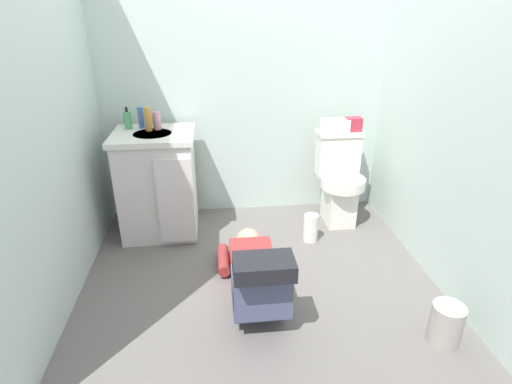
{
  "coord_description": "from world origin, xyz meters",
  "views": [
    {
      "loc": [
        -0.26,
        -2.27,
        1.65
      ],
      "look_at": [
        0.03,
        0.36,
        0.45
      ],
      "focal_mm": 28.42,
      "sensor_mm": 36.0,
      "label": 1
    }
  ],
  "objects": [
    {
      "name": "faucet",
      "position": [
        -0.7,
        0.82,
        0.87
      ],
      "size": [
        0.02,
        0.02,
        0.1
      ],
      "primitive_type": "cylinder",
      "color": "silver",
      "rests_on": "vanity_cabinet"
    },
    {
      "name": "wall_back",
      "position": [
        0.0,
        1.06,
        1.2
      ],
      "size": [
        2.46,
        0.08,
        2.4
      ],
      "primitive_type": "cube",
      "color": "silver",
      "rests_on": "ground_plane"
    },
    {
      "name": "person_plumber",
      "position": [
        -0.04,
        -0.24,
        0.18
      ],
      "size": [
        0.39,
        1.06,
        0.52
      ],
      "color": "maroon",
      "rests_on": "ground_plane"
    },
    {
      "name": "bottle_blue",
      "position": [
        -0.8,
        0.82,
        0.9
      ],
      "size": [
        0.05,
        0.05,
        0.16
      ],
      "primitive_type": "cylinder",
      "color": "#446AB7",
      "rests_on": "vanity_cabinet"
    },
    {
      "name": "bottle_amber",
      "position": [
        -0.73,
        0.74,
        0.91
      ],
      "size": [
        0.05,
        0.05,
        0.17
      ],
      "primitive_type": "cylinder",
      "color": "#C48631",
      "rests_on": "vanity_cabinet"
    },
    {
      "name": "paper_towel_roll",
      "position": [
        0.46,
        0.39,
        0.11
      ],
      "size": [
        0.11,
        0.11,
        0.22
      ],
      "primitive_type": "cylinder",
      "color": "white",
      "rests_on": "ground_plane"
    },
    {
      "name": "tissue_box",
      "position": [
        0.71,
        0.8,
        0.8
      ],
      "size": [
        0.22,
        0.11,
        0.1
      ],
      "primitive_type": "cube",
      "color": "silver",
      "rests_on": "toilet"
    },
    {
      "name": "soap_dispenser",
      "position": [
        -0.89,
        0.8,
        0.89
      ],
      "size": [
        0.06,
        0.06,
        0.17
      ],
      "color": "#4CA264",
      "rests_on": "vanity_cabinet"
    },
    {
      "name": "toilet",
      "position": [
        0.76,
        0.71,
        0.37
      ],
      "size": [
        0.36,
        0.46,
        0.75
      ],
      "color": "silver",
      "rests_on": "ground_plane"
    },
    {
      "name": "toiletry_bag",
      "position": [
        0.86,
        0.8,
        0.81
      ],
      "size": [
        0.12,
        0.09,
        0.11
      ],
      "primitive_type": "cube",
      "color": "#B22D3F",
      "rests_on": "toilet"
    },
    {
      "name": "wall_left",
      "position": [
        -1.19,
        0.0,
        1.2
      ],
      "size": [
        0.08,
        2.03,
        2.4
      ],
      "primitive_type": "cube",
      "color": "silver",
      "rests_on": "ground_plane"
    },
    {
      "name": "wall_right",
      "position": [
        1.19,
        0.0,
        1.2
      ],
      "size": [
        0.08,
        2.03,
        2.4
      ],
      "primitive_type": "cube",
      "color": "silver",
      "rests_on": "ground_plane"
    },
    {
      "name": "ground_plane",
      "position": [
        0.0,
        0.0,
        -0.02
      ],
      "size": [
        2.8,
        3.03,
        0.04
      ],
      "primitive_type": "cube",
      "color": "#645F5D"
    },
    {
      "name": "bottle_pink",
      "position": [
        -0.67,
        0.76,
        0.89
      ],
      "size": [
        0.05,
        0.05,
        0.13
      ],
      "primitive_type": "cylinder",
      "color": "pink",
      "rests_on": "vanity_cabinet"
    },
    {
      "name": "vanity_cabinet",
      "position": [
        -0.7,
        0.67,
        0.42
      ],
      "size": [
        0.6,
        0.53,
        0.82
      ],
      "color": "silver",
      "rests_on": "ground_plane"
    },
    {
      "name": "trash_can",
      "position": [
        0.93,
        -0.72,
        0.12
      ],
      "size": [
        0.17,
        0.17,
        0.23
      ],
      "primitive_type": "cylinder",
      "color": "#9F978F",
      "rests_on": "ground_plane"
    }
  ]
}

